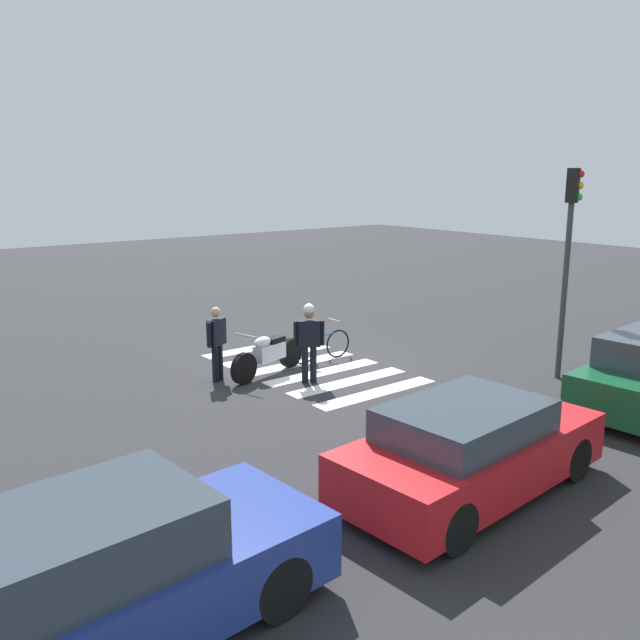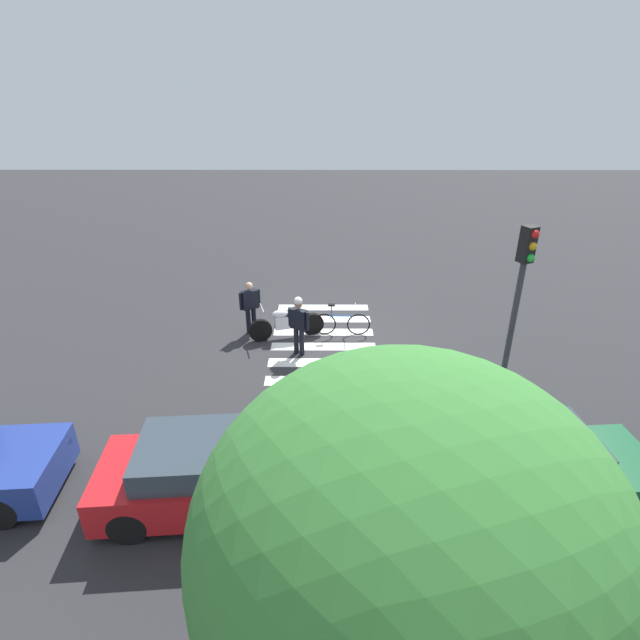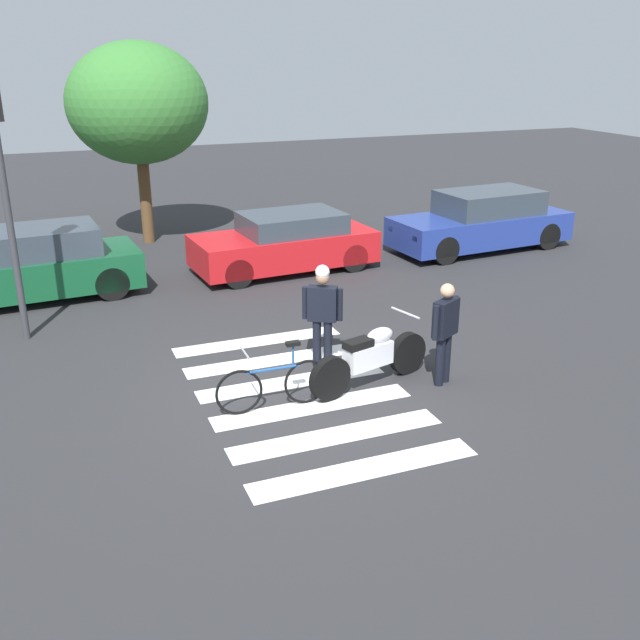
{
  "view_description": "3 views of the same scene",
  "coord_description": "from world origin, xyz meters",
  "px_view_note": "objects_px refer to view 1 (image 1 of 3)",
  "views": [
    {
      "loc": [
        8.85,
        11.76,
        4.41
      ],
      "look_at": [
        0.25,
        0.68,
        1.28
      ],
      "focal_mm": 37.46,
      "sensor_mm": 36.0,
      "label": 1
    },
    {
      "loc": [
        0.05,
        12.98,
        6.94
      ],
      "look_at": [
        0.1,
        0.99,
        1.11
      ],
      "focal_mm": 28.03,
      "sensor_mm": 36.0,
      "label": 2
    },
    {
      "loc": [
        -3.38,
        -9.25,
        4.9
      ],
      "look_at": [
        0.64,
        0.87,
        0.8
      ],
      "focal_mm": 40.74,
      "sensor_mm": 36.0,
      "label": 3
    }
  ],
  "objects_px": {
    "traffic_light_pole": "(569,241)",
    "officer_by_motorcycle": "(309,338)",
    "leaning_bicycle": "(321,345)",
    "car_blue_hatchback": "(86,587)",
    "police_motorcycle": "(268,355)",
    "officer_on_foot": "(217,340)",
    "car_red_convertible": "(471,449)"
  },
  "relations": [
    {
      "from": "car_red_convertible",
      "to": "traffic_light_pole",
      "type": "bearing_deg",
      "value": -158.13
    },
    {
      "from": "leaning_bicycle",
      "to": "traffic_light_pole",
      "type": "height_order",
      "value": "traffic_light_pole"
    },
    {
      "from": "police_motorcycle",
      "to": "officer_on_foot",
      "type": "height_order",
      "value": "officer_on_foot"
    },
    {
      "from": "car_red_convertible",
      "to": "car_blue_hatchback",
      "type": "distance_m",
      "value": 5.31
    },
    {
      "from": "police_motorcycle",
      "to": "leaning_bicycle",
      "type": "height_order",
      "value": "police_motorcycle"
    },
    {
      "from": "police_motorcycle",
      "to": "car_blue_hatchback",
      "type": "xyz_separation_m",
      "value": [
        6.15,
        6.3,
        0.24
      ]
    },
    {
      "from": "police_motorcycle",
      "to": "leaning_bicycle",
      "type": "xyz_separation_m",
      "value": [
        -1.6,
        -0.18,
        -0.09
      ]
    },
    {
      "from": "officer_by_motorcycle",
      "to": "car_red_convertible",
      "type": "height_order",
      "value": "officer_by_motorcycle"
    },
    {
      "from": "officer_by_motorcycle",
      "to": "officer_on_foot",
      "type": "bearing_deg",
      "value": -41.07
    },
    {
      "from": "traffic_light_pole",
      "to": "officer_by_motorcycle",
      "type": "bearing_deg",
      "value": -34.4
    },
    {
      "from": "traffic_light_pole",
      "to": "leaning_bicycle",
      "type": "bearing_deg",
      "value": -52.1
    },
    {
      "from": "officer_by_motorcycle",
      "to": "leaning_bicycle",
      "type": "bearing_deg",
      "value": -136.46
    },
    {
      "from": "leaning_bicycle",
      "to": "car_blue_hatchback",
      "type": "height_order",
      "value": "car_blue_hatchback"
    },
    {
      "from": "leaning_bicycle",
      "to": "officer_on_foot",
      "type": "relative_size",
      "value": 1.05
    },
    {
      "from": "car_blue_hatchback",
      "to": "officer_by_motorcycle",
      "type": "bearing_deg",
      "value": -140.86
    },
    {
      "from": "officer_by_motorcycle",
      "to": "traffic_light_pole",
      "type": "distance_m",
      "value": 5.81
    },
    {
      "from": "leaning_bicycle",
      "to": "officer_by_motorcycle",
      "type": "height_order",
      "value": "officer_by_motorcycle"
    },
    {
      "from": "officer_on_foot",
      "to": "traffic_light_pole",
      "type": "bearing_deg",
      "value": 143.83
    },
    {
      "from": "police_motorcycle",
      "to": "officer_by_motorcycle",
      "type": "bearing_deg",
      "value": 112.19
    },
    {
      "from": "officer_by_motorcycle",
      "to": "police_motorcycle",
      "type": "bearing_deg",
      "value": -67.81
    },
    {
      "from": "leaning_bicycle",
      "to": "car_red_convertible",
      "type": "distance_m",
      "value": 6.97
    },
    {
      "from": "officer_on_foot",
      "to": "officer_by_motorcycle",
      "type": "height_order",
      "value": "officer_by_motorcycle"
    },
    {
      "from": "police_motorcycle",
      "to": "car_red_convertible",
      "type": "xyz_separation_m",
      "value": [
        0.84,
        6.35,
        0.18
      ]
    },
    {
      "from": "leaning_bicycle",
      "to": "car_red_convertible",
      "type": "bearing_deg",
      "value": 69.46
    },
    {
      "from": "police_motorcycle",
      "to": "car_blue_hatchback",
      "type": "bearing_deg",
      "value": 45.67
    },
    {
      "from": "police_motorcycle",
      "to": "car_blue_hatchback",
      "type": "distance_m",
      "value": 8.81
    },
    {
      "from": "car_blue_hatchback",
      "to": "traffic_light_pole",
      "type": "bearing_deg",
      "value": -168.48
    },
    {
      "from": "officer_by_motorcycle",
      "to": "car_blue_hatchback",
      "type": "distance_m",
      "value": 8.45
    },
    {
      "from": "car_red_convertible",
      "to": "car_blue_hatchback",
      "type": "bearing_deg",
      "value": -0.53
    },
    {
      "from": "car_blue_hatchback",
      "to": "traffic_light_pole",
      "type": "relative_size",
      "value": 1.07
    },
    {
      "from": "officer_on_foot",
      "to": "leaning_bicycle",
      "type": "bearing_deg",
      "value": 176.87
    },
    {
      "from": "police_motorcycle",
      "to": "officer_on_foot",
      "type": "distance_m",
      "value": 1.22
    }
  ]
}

